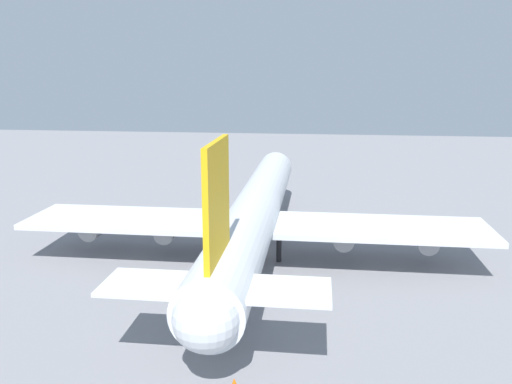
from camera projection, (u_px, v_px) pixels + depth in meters
ground_plane at (256, 252)px, 73.55m from camera, size 283.66×283.66×0.00m
cargo_airplane at (256, 212)px, 71.80m from camera, size 70.91×61.27×19.43m
safety_cone_nose at (273, 196)px, 104.34m from camera, size 0.57×0.57×0.82m
safety_cone_tail at (234, 382)px, 42.38m from camera, size 0.44×0.44×0.63m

